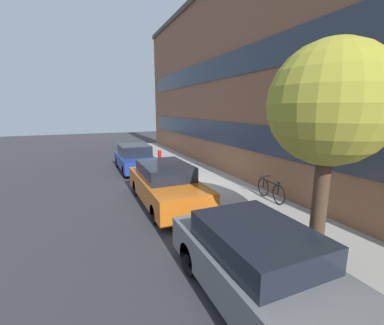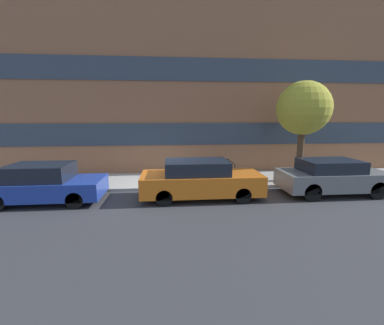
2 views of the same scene
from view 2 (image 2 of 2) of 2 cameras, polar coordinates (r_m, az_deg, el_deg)
ground_plane at (r=10.64m, az=-6.07°, el=-6.20°), size 56.00×56.00×0.00m
sidewalk_strip at (r=12.01m, az=-5.99°, el=-3.97°), size 28.00×2.88×0.12m
rowhouse_facade at (r=13.63m, az=-6.29°, el=17.71°), size 28.00×1.02×9.54m
parked_car_blue at (r=10.41m, az=-29.93°, el=-4.13°), size 3.90×1.72×1.37m
parked_car_orange at (r=9.51m, az=1.83°, el=-3.79°), size 4.40×1.75×1.42m
parked_car_grey at (r=11.36m, az=28.64°, el=-2.79°), size 4.04×1.72×1.36m
fire_hydrant at (r=12.08m, az=-29.56°, el=-2.94°), size 0.54×0.30×0.81m
bicycle at (r=13.03m, az=6.15°, el=-0.84°), size 1.59×0.44×0.77m
street_tree at (r=12.39m, az=23.53°, el=10.87°), size 2.32×2.32×4.39m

